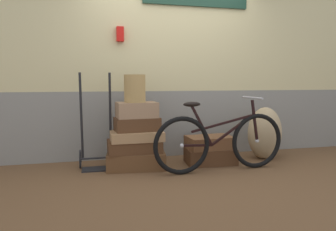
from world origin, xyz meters
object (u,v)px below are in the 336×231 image
at_px(suitcase_0, 136,160).
at_px(suitcase_6, 210,142).
at_px(suitcase_4, 137,110).
at_px(suitcase_5, 210,156).
at_px(luggage_trolley, 97,145).
at_px(burlap_sack, 265,133).
at_px(suitcase_1, 134,146).
at_px(wicker_basket, 135,89).
at_px(bicycle, 221,142).
at_px(suitcase_2, 137,136).
at_px(suitcase_3, 137,124).

xyz_separation_m(suitcase_0, suitcase_6, (1.02, -0.01, 0.19)).
bearing_deg(suitcase_4, suitcase_5, -7.51).
height_order(suitcase_4, suitcase_5, suitcase_4).
distance_m(suitcase_0, luggage_trolley, 0.55).
distance_m(luggage_trolley, burlap_sack, 2.40).
bearing_deg(suitcase_0, luggage_trolley, 171.87).
bearing_deg(suitcase_1, wicker_basket, 15.98).
height_order(luggage_trolley, bicycle, luggage_trolley).
distance_m(suitcase_1, luggage_trolley, 0.49).
xyz_separation_m(suitcase_1, burlap_sack, (1.92, 0.05, 0.09)).
distance_m(suitcase_1, burlap_sack, 1.92).
height_order(wicker_basket, luggage_trolley, luggage_trolley).
distance_m(wicker_basket, burlap_sack, 2.01).
bearing_deg(wicker_basket, burlap_sack, 1.32).
height_order(suitcase_2, suitcase_6, suitcase_2).
relative_size(suitcase_0, suitcase_2, 1.11).
distance_m(suitcase_3, suitcase_6, 1.03).
relative_size(wicker_basket, luggage_trolley, 0.28).
xyz_separation_m(suitcase_0, wicker_basket, (-0.00, 0.02, 0.93)).
relative_size(suitcase_4, luggage_trolley, 0.41).
distance_m(suitcase_5, suitcase_6, 0.19).
xyz_separation_m(suitcase_1, suitcase_2, (0.03, -0.01, 0.14)).
bearing_deg(luggage_trolley, wicker_basket, -13.21).
xyz_separation_m(suitcase_3, suitcase_4, (-0.00, 0.00, 0.19)).
distance_m(suitcase_4, suitcase_6, 1.10).
relative_size(suitcase_6, burlap_sack, 0.82).
distance_m(suitcase_5, luggage_trolley, 1.54).
bearing_deg(wicker_basket, suitcase_0, -75.77).
bearing_deg(suitcase_0, suitcase_5, 6.30).
bearing_deg(wicker_basket, suitcase_3, 47.44).
height_order(suitcase_0, suitcase_6, suitcase_6).
distance_m(suitcase_2, burlap_sack, 1.89).
bearing_deg(luggage_trolley, suitcase_2, -14.67).
relative_size(suitcase_6, luggage_trolley, 0.50).
relative_size(suitcase_3, wicker_basket, 1.60).
bearing_deg(suitcase_4, burlap_sack, -3.90).
bearing_deg(suitcase_4, wicker_basket, -135.29).
xyz_separation_m(luggage_trolley, bicycle, (1.52, -0.51, 0.08)).
bearing_deg(suitcase_0, suitcase_1, 155.82).
bearing_deg(suitcase_3, burlap_sack, -4.89).
relative_size(suitcase_1, luggage_trolley, 0.55).
bearing_deg(suitcase_0, suitcase_3, 70.84).
height_order(suitcase_1, luggage_trolley, luggage_trolley).
height_order(suitcase_0, suitcase_5, same).
relative_size(suitcase_4, wicker_basket, 1.45).
height_order(suitcase_6, wicker_basket, wicker_basket).
bearing_deg(suitcase_0, suitcase_6, 6.16).
bearing_deg(suitcase_1, suitcase_0, -31.83).
xyz_separation_m(suitcase_5, bicycle, (-0.01, -0.37, 0.27)).
distance_m(suitcase_3, burlap_sack, 1.89).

